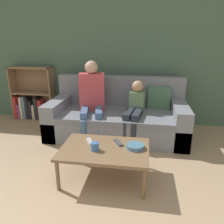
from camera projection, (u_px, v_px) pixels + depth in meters
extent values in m
cube|color=#4C6B56|center=(126.00, 51.00, 3.81)|extent=(12.00, 0.06, 2.60)
cube|color=gray|center=(117.00, 126.00, 3.54)|extent=(2.14, 1.00, 0.31)
cube|color=slate|center=(116.00, 116.00, 3.39)|extent=(1.70, 0.82, 0.10)
cube|color=gray|center=(120.00, 90.00, 3.76)|extent=(2.14, 0.18, 0.50)
cube|color=gray|center=(60.00, 115.00, 3.64)|extent=(0.22, 1.00, 0.57)
cube|color=gray|center=(179.00, 122.00, 3.36)|extent=(0.22, 1.00, 0.57)
cube|color=#4C7556|center=(159.00, 98.00, 3.55)|extent=(0.36, 0.12, 0.36)
cube|color=#8E7051|center=(15.00, 93.00, 4.20)|extent=(0.02, 0.28, 1.01)
cube|color=#8E7051|center=(53.00, 95.00, 4.09)|extent=(0.02, 0.28, 1.01)
cube|color=#8E7051|center=(37.00, 92.00, 4.26)|extent=(0.80, 0.02, 1.01)
cube|color=#8E7051|center=(36.00, 118.00, 4.30)|extent=(0.80, 0.28, 0.02)
cube|color=#8E7051|center=(33.00, 93.00, 4.14)|extent=(0.75, 0.28, 0.02)
cube|color=#8E7051|center=(30.00, 67.00, 3.99)|extent=(0.80, 0.28, 0.02)
cube|color=red|center=(18.00, 107.00, 4.27)|extent=(0.05, 0.23, 0.43)
cube|color=#993D84|center=(21.00, 110.00, 4.29)|extent=(0.04, 0.21, 0.28)
cube|color=beige|center=(23.00, 107.00, 4.25)|extent=(0.05, 0.21, 0.43)
cube|color=#6699A8|center=(26.00, 107.00, 4.24)|extent=(0.04, 0.18, 0.43)
cube|color=#232328|center=(29.00, 107.00, 4.24)|extent=(0.06, 0.23, 0.41)
cube|color=#232328|center=(32.00, 109.00, 4.24)|extent=(0.06, 0.18, 0.35)
cube|color=beige|center=(35.00, 111.00, 4.24)|extent=(0.05, 0.18, 0.28)
cube|color=#232328|center=(38.00, 108.00, 4.21)|extent=(0.07, 0.20, 0.42)
cube|color=red|center=(41.00, 109.00, 4.20)|extent=(0.05, 0.19, 0.38)
cube|color=beige|center=(45.00, 111.00, 4.20)|extent=(0.06, 0.17, 0.30)
cylinder|color=brown|center=(58.00, 176.00, 2.22)|extent=(0.04, 0.04, 0.34)
cylinder|color=brown|center=(144.00, 184.00, 2.09)|extent=(0.04, 0.04, 0.34)
cylinder|color=brown|center=(75.00, 149.00, 2.75)|extent=(0.04, 0.04, 0.34)
cylinder|color=brown|center=(145.00, 155.00, 2.62)|extent=(0.04, 0.04, 0.34)
cube|color=brown|center=(105.00, 149.00, 2.36)|extent=(0.95, 0.64, 0.03)
cylinder|color=#476693|center=(84.00, 134.00, 3.12)|extent=(0.11, 0.11, 0.41)
cylinder|color=#476693|center=(99.00, 134.00, 3.13)|extent=(0.11, 0.11, 0.41)
cube|color=#476693|center=(85.00, 112.00, 3.28)|extent=(0.18, 0.46, 0.09)
cube|color=#476693|center=(99.00, 112.00, 3.29)|extent=(0.18, 0.46, 0.09)
cube|color=#C6474C|center=(92.00, 92.00, 3.46)|extent=(0.42, 0.27, 0.58)
sphere|color=#D1A889|center=(91.00, 67.00, 3.34)|extent=(0.20, 0.20, 0.20)
cylinder|color=#282D38|center=(125.00, 136.00, 3.07)|extent=(0.10, 0.10, 0.41)
cylinder|color=#282D38|center=(133.00, 137.00, 3.03)|extent=(0.10, 0.10, 0.41)
cube|color=#282D38|center=(129.00, 113.00, 3.22)|extent=(0.16, 0.46, 0.09)
cube|color=#282D38|center=(138.00, 114.00, 3.19)|extent=(0.16, 0.46, 0.09)
cube|color=#66845B|center=(137.00, 101.00, 3.41)|extent=(0.25, 0.23, 0.32)
sphere|color=tan|center=(138.00, 86.00, 3.33)|extent=(0.18, 0.18, 0.18)
cylinder|color=#3D70B2|center=(95.00, 146.00, 2.30)|extent=(0.08, 0.08, 0.09)
cube|color=#47474C|center=(118.00, 142.00, 2.46)|extent=(0.13, 0.17, 0.02)
cube|color=#B7B7BC|center=(90.00, 141.00, 2.49)|extent=(0.12, 0.17, 0.02)
cylinder|color=teal|center=(135.00, 146.00, 2.35)|extent=(0.19, 0.19, 0.05)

